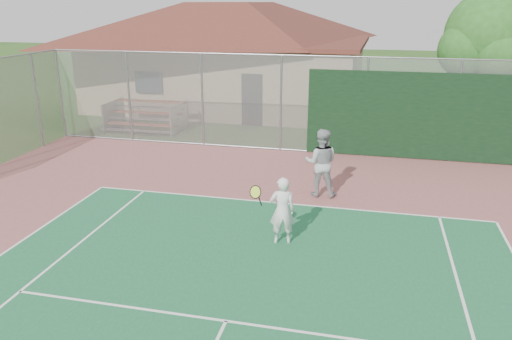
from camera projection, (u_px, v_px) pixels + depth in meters
The scene contains 6 objects.
back_fence at pixel (368, 110), 17.44m from camera, with size 20.08×0.11×3.53m.
clubhouse at pixel (231, 44), 25.96m from camera, with size 14.67×9.96×6.24m.
bleachers at pixel (145, 116), 21.42m from camera, with size 3.25×2.00×1.19m.
tree at pixel (493, 38), 19.94m from camera, with size 4.25×4.02×5.92m.
player_white_front at pixel (282, 211), 11.25m from camera, with size 1.07×0.73×1.64m.
player_grey_back at pixel (321, 163), 14.02m from camera, with size 0.98×0.78×1.94m.
Camera 1 is at (2.18, -0.65, 5.29)m, focal length 35.00 mm.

